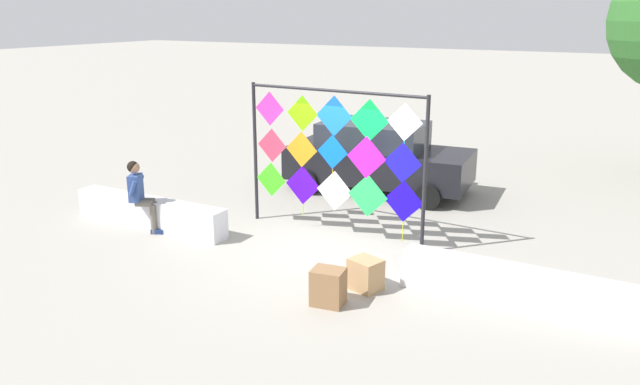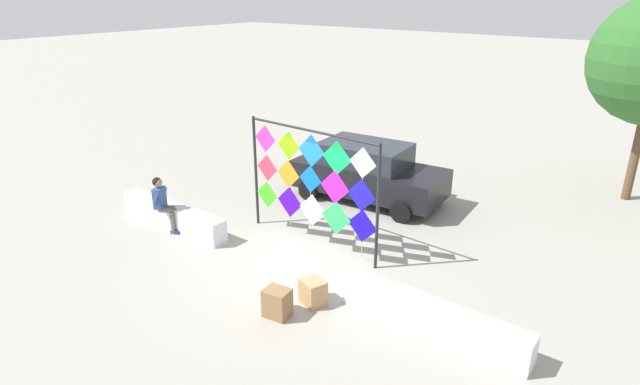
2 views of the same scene
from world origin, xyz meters
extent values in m
plane|color=#9E998E|center=(0.00, 0.00, 0.00)|extent=(120.00, 120.00, 0.00)
cube|color=silver|center=(-3.63, -0.47, 0.29)|extent=(3.57, 0.45, 0.59)
cube|color=silver|center=(3.63, -0.47, 0.29)|extent=(3.57, 0.45, 0.59)
cylinder|color=#232328|center=(-2.04, 1.00, 1.42)|extent=(0.07, 0.07, 2.83)
cylinder|color=#232328|center=(1.63, 0.86, 1.42)|extent=(0.07, 0.07, 2.83)
cylinder|color=#232328|center=(-0.20, 0.93, 2.78)|extent=(3.68, 0.19, 0.06)
cube|color=#42EB21|center=(-1.65, 0.97, 0.90)|extent=(0.71, 0.04, 0.71)
cube|color=#430BD2|center=(-0.91, 0.98, 0.88)|extent=(0.79, 0.04, 0.79)
cylinder|color=#AAE516|center=(-0.91, 0.99, 0.37)|extent=(0.02, 0.02, 0.24)
cube|color=white|center=(-0.18, 0.93, 0.88)|extent=(0.78, 0.04, 0.79)
cube|color=#2AE65C|center=(0.53, 0.90, 0.89)|extent=(0.82, 0.04, 0.82)
cube|color=#1709D1|center=(1.25, 0.89, 0.89)|extent=(0.78, 0.04, 0.78)
cylinder|color=#D6E516|center=(1.25, 0.90, 0.32)|extent=(0.02, 0.02, 0.38)
cube|color=#DE3755|center=(-1.61, 0.97, 1.61)|extent=(0.68, 0.04, 0.68)
cube|color=orange|center=(-0.91, 0.94, 1.61)|extent=(0.70, 0.04, 0.70)
cube|color=blue|center=(-0.23, 0.93, 1.64)|extent=(0.65, 0.04, 0.65)
cylinder|color=orange|center=(-0.23, 0.94, 1.21)|extent=(0.02, 0.02, 0.19)
cube|color=#D51BEA|center=(0.49, 0.90, 1.62)|extent=(0.80, 0.04, 0.80)
cube|color=#1814EA|center=(1.20, 0.89, 1.60)|extent=(0.74, 0.04, 0.74)
cube|color=#D731AB|center=(-1.66, 0.98, 2.34)|extent=(0.67, 0.04, 0.67)
cube|color=#6DD90C|center=(-0.91, 0.97, 2.31)|extent=(0.69, 0.04, 0.69)
cube|color=blue|center=(-0.21, 0.95, 2.31)|extent=(0.76, 0.04, 0.76)
cube|color=#0EDC50|center=(0.53, 0.91, 2.30)|extent=(0.77, 0.04, 0.77)
cylinder|color=#E516A2|center=(0.53, 0.92, 1.78)|extent=(0.02, 0.02, 0.27)
cube|color=white|center=(1.21, 0.88, 2.34)|extent=(0.68, 0.04, 0.68)
cylinder|color=#16E5DB|center=(1.21, 0.89, 1.83)|extent=(0.02, 0.02, 0.34)
cylinder|color=#666056|center=(-3.28, -0.75, 0.29)|extent=(0.11, 0.11, 0.59)
cylinder|color=#666056|center=(-3.42, -0.82, 0.62)|extent=(0.35, 0.26, 0.13)
cube|color=navy|center=(-3.22, -0.72, 0.04)|extent=(0.26, 0.20, 0.09)
cylinder|color=#666056|center=(-3.35, -0.60, 0.29)|extent=(0.11, 0.11, 0.59)
cylinder|color=#666056|center=(-3.50, -0.67, 0.62)|extent=(0.35, 0.26, 0.13)
cube|color=navy|center=(-3.30, -0.57, 0.04)|extent=(0.26, 0.20, 0.09)
cube|color=#334C8C|center=(-3.61, -0.82, 0.91)|extent=(0.34, 0.41, 0.52)
sphere|color=#A37556|center=(-3.61, -0.82, 1.31)|extent=(0.22, 0.22, 0.22)
sphere|color=black|center=(-3.62, -0.83, 1.32)|extent=(0.22, 0.22, 0.22)
cylinder|color=#334C8C|center=(-3.49, -1.01, 0.96)|extent=(0.19, 0.15, 0.31)
cylinder|color=#334C8C|center=(-3.69, -0.61, 0.96)|extent=(0.19, 0.15, 0.31)
cube|color=black|center=(-0.65, 4.13, 0.67)|extent=(4.43, 2.20, 0.77)
cube|color=#282D38|center=(-0.81, 4.11, 1.36)|extent=(2.53, 1.82, 0.61)
cylinder|color=black|center=(0.72, 5.17, 0.29)|extent=(0.59, 0.27, 0.57)
cylinder|color=black|center=(0.88, 3.34, 0.29)|extent=(0.59, 0.27, 0.57)
cylinder|color=black|center=(-2.19, 4.92, 0.29)|extent=(0.59, 0.27, 0.57)
cylinder|color=black|center=(-2.03, 3.09, 0.29)|extent=(0.59, 0.27, 0.57)
cube|color=olive|center=(1.14, -1.79, 0.28)|extent=(0.52, 0.44, 0.56)
cube|color=tan|center=(1.41, -1.05, 0.25)|extent=(0.56, 0.51, 0.50)
camera|label=1|loc=(5.12, -9.25, 4.21)|focal=35.08mm
camera|label=2|loc=(6.87, -7.92, 5.77)|focal=29.55mm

